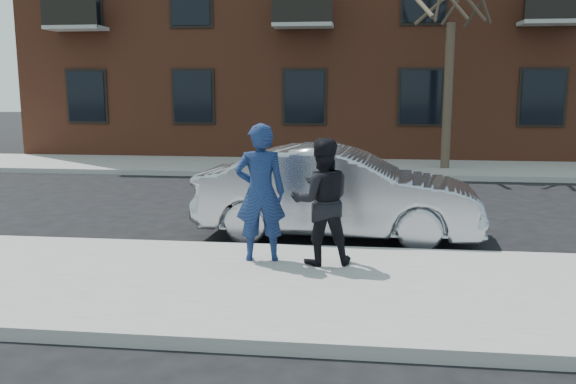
# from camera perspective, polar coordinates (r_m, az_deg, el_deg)

# --- Properties ---
(ground) EXTENTS (100.00, 100.00, 0.00)m
(ground) POSITION_cam_1_polar(r_m,az_deg,el_deg) (8.12, -8.08, -8.57)
(ground) COLOR black
(ground) RESTS_ON ground
(near_sidewalk) EXTENTS (50.00, 3.50, 0.15)m
(near_sidewalk) POSITION_cam_1_polar(r_m,az_deg,el_deg) (7.87, -8.57, -8.61)
(near_sidewalk) COLOR gray
(near_sidewalk) RESTS_ON ground
(near_curb) EXTENTS (50.00, 0.10, 0.15)m
(near_curb) POSITION_cam_1_polar(r_m,az_deg,el_deg) (9.54, -5.68, -5.24)
(near_curb) COLOR #999691
(near_curb) RESTS_ON ground
(far_sidewalk) EXTENTS (50.00, 3.50, 0.15)m
(far_sidewalk) POSITION_cam_1_polar(r_m,az_deg,el_deg) (18.95, 0.72, 2.37)
(far_sidewalk) COLOR gray
(far_sidewalk) RESTS_ON ground
(far_curb) EXTENTS (50.00, 0.10, 0.15)m
(far_curb) POSITION_cam_1_polar(r_m,az_deg,el_deg) (17.18, 0.06, 1.59)
(far_curb) COLOR #999691
(far_curb) RESTS_ON ground
(silver_sedan) EXTENTS (4.82, 1.96, 1.55)m
(silver_sedan) POSITION_cam_1_polar(r_m,az_deg,el_deg) (10.31, 4.72, -0.08)
(silver_sedan) COLOR #999BA3
(silver_sedan) RESTS_ON ground
(man_hoodie) EXTENTS (0.77, 0.57, 1.91)m
(man_hoodie) POSITION_cam_1_polar(r_m,az_deg,el_deg) (8.41, -2.60, -0.05)
(man_hoodie) COLOR navy
(man_hoodie) RESTS_ON near_sidewalk
(man_peacoat) EXTENTS (0.96, 0.82, 1.73)m
(man_peacoat) POSITION_cam_1_polar(r_m,az_deg,el_deg) (8.26, 3.16, -0.89)
(man_peacoat) COLOR black
(man_peacoat) RESTS_ON near_sidewalk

